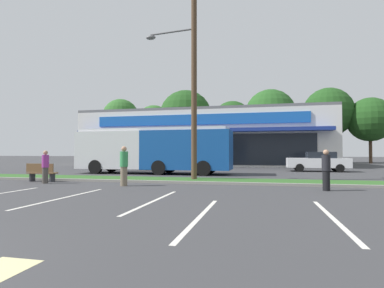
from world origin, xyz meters
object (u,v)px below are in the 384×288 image
Objects in this scene: pedestrian_near_bench at (45,167)px; car_1 at (318,161)px; utility_pole at (192,69)px; car_2 at (135,161)px; pedestrian_mid at (124,166)px; city_bus at (153,149)px; bus_stop_bench at (41,172)px; pedestrian_by_pole at (326,170)px.

car_1 is at bearing 142.54° from pedestrian_near_bench.
car_2 is at bearing 127.13° from utility_pole.
pedestrian_mid reaches higher than car_2.
utility_pole reaches higher than city_bus.
city_bus reaches higher than bus_stop_bench.
city_bus is 8.02m from bus_stop_bench.
pedestrian_by_pole is 8.66m from pedestrian_mid.
city_bus is 2.45× the size of car_2.
city_bus is 8.19m from pedestrian_mid.
pedestrian_by_pole is at bearing 176.63° from bus_stop_bench.
pedestrian_by_pole is (-1.93, -13.27, 0.02)m from car_1.
pedestrian_mid reaches higher than car_1.
city_bus is 5.98m from car_2.
bus_stop_bench is (-7.65, -1.98, -5.54)m from utility_pole.
pedestrian_by_pole is at bearing 81.74° from car_1.
car_1 is 17.10m from pedestrian_mid.
pedestrian_by_pole is at bearing -24.46° from utility_pole.
car_1 is at bearing 52.37° from utility_pole.
pedestrian_near_bench is 4.30m from pedestrian_mid.
city_bus is at bearing -117.39° from bus_stop_bench.
pedestrian_by_pole is at bearing 100.71° from pedestrian_near_bench.
car_2 is at bearing -137.73° from pedestrian_mid.
bus_stop_bench is (-3.64, -7.03, -1.26)m from city_bus.
city_bus reaches higher than pedestrian_mid.
pedestrian_by_pole reaches higher than car_1.
utility_pole is 2.39× the size of car_1.
utility_pole is at bearing 129.28° from city_bus.
city_bus reaches higher than pedestrian_by_pole.
bus_stop_bench is 0.34× the size of car_1.
pedestrian_near_bench is (-2.80, -7.80, -0.95)m from city_bus.
city_bus is 7.08× the size of bus_stop_bench.
bus_stop_bench is at bearing -79.57° from pedestrian_mid.
utility_pole is at bearing 127.13° from car_2.
pedestrian_by_pole is (6.15, -2.80, -5.21)m from utility_pole.
pedestrian_by_pole is (13.60, -12.64, 0.02)m from car_2.
car_1 is 2.62× the size of pedestrian_mid.
bus_stop_bench is 20.06m from car_1.
city_bus is at bearing -148.24° from pedestrian_mid.
pedestrian_by_pole is 0.90× the size of pedestrian_mid.
city_bus is at bearing 171.19° from pedestrian_near_bench.
pedestrian_mid is at bearing 101.44° from city_bus.
pedestrian_mid reaches higher than bus_stop_bench.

